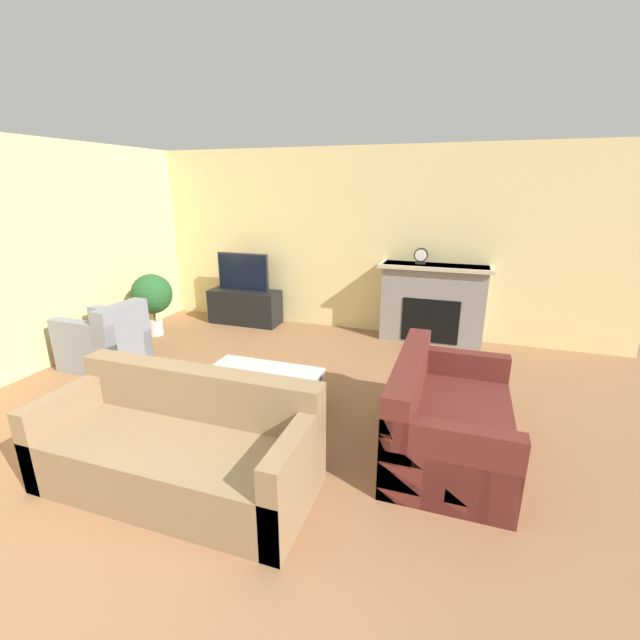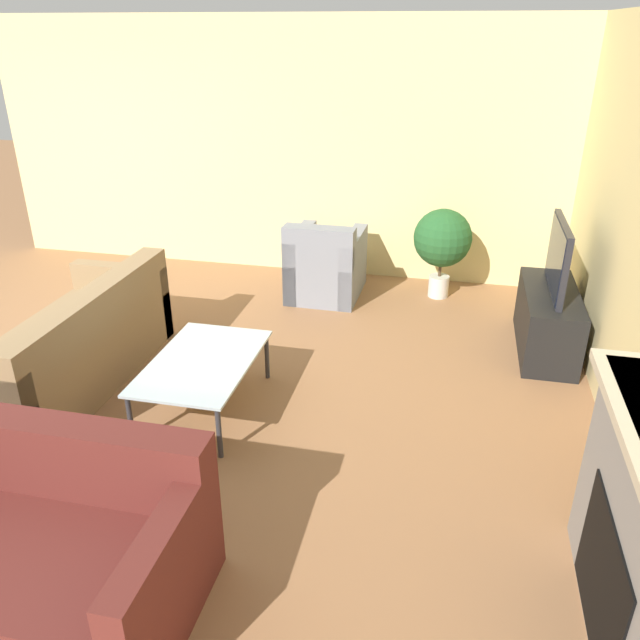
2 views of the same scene
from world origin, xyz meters
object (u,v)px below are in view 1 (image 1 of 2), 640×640
(armchair_by_window, at_px, (106,343))
(mantel_clock, at_px, (421,256))
(couch_loveseat, at_px, (445,421))
(coffee_table, at_px, (260,377))
(tv, at_px, (243,272))
(potted_plant, at_px, (152,296))
(couch_sectional, at_px, (180,449))

(armchair_by_window, bearing_deg, mantel_clock, 123.41)
(couch_loveseat, relative_size, coffee_table, 1.35)
(tv, height_order, potted_plant, tv)
(potted_plant, relative_size, mantel_clock, 4.16)
(armchair_by_window, distance_m, coffee_table, 2.35)
(couch_loveseat, height_order, coffee_table, couch_loveseat)
(armchair_by_window, relative_size, coffee_table, 0.77)
(mantel_clock, bearing_deg, coffee_table, -114.49)
(couch_sectional, distance_m, couch_loveseat, 2.12)
(couch_sectional, xyz_separation_m, potted_plant, (-2.44, 2.72, 0.32))
(tv, xyz_separation_m, couch_loveseat, (3.29, -2.65, -0.56))
(tv, distance_m, armchair_by_window, 2.33)
(couch_sectional, bearing_deg, mantel_clock, 71.22)
(armchair_by_window, bearing_deg, couch_sectional, 55.79)
(tv, distance_m, coffee_table, 3.00)
(couch_loveseat, height_order, potted_plant, potted_plant)
(coffee_table, relative_size, potted_plant, 1.22)
(couch_sectional, relative_size, mantel_clock, 9.14)
(tv, relative_size, armchair_by_window, 0.98)
(couch_loveseat, height_order, mantel_clock, mantel_clock)
(couch_sectional, bearing_deg, tv, 111.37)
(couch_sectional, distance_m, potted_plant, 3.67)
(mantel_clock, bearing_deg, couch_loveseat, -78.61)
(couch_loveseat, bearing_deg, armchair_by_window, 82.69)
(tv, xyz_separation_m, coffee_table, (1.53, -2.53, -0.47))
(coffee_table, xyz_separation_m, potted_plant, (-2.53, 1.57, 0.24))
(armchair_by_window, xyz_separation_m, mantel_clock, (3.51, 2.24, 0.93))
(tv, relative_size, mantel_clock, 3.87)
(couch_sectional, height_order, couch_loveseat, same)
(coffee_table, xyz_separation_m, mantel_clock, (1.21, 2.65, 0.86))
(coffee_table, bearing_deg, potted_plant, 148.20)
(potted_plant, xyz_separation_m, mantel_clock, (3.73, 1.08, 0.62))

